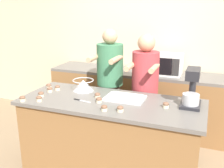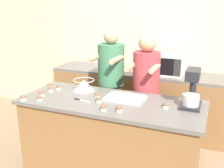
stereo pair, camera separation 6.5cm
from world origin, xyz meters
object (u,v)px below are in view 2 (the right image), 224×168
Objects in this scene: cupcake_1 at (98,95)px; cupcake_6 at (23,98)px; mixing_bowl at (84,85)px; cupcake_5 at (42,94)px; cupcake_2 at (39,98)px; cupcake_0 at (50,86)px; microwave_oven at (168,64)px; cupcake_10 at (58,87)px; baking_tray at (125,98)px; cupcake_4 at (51,89)px; cupcake_8 at (165,105)px; cupcake_3 at (103,108)px; person_right at (145,93)px; cupcake_7 at (119,109)px; person_left at (111,88)px; knife at (81,100)px; stand_mixer at (192,90)px.

cupcake_1 is 1.00× the size of cupcake_6.
mixing_bowl is 3.96× the size of cupcake_5.
cupcake_0 is at bearing 110.78° from cupcake_2.
mixing_bowl reaches higher than cupcake_2.
cupcake_10 is (-1.13, -1.13, -0.15)m from microwave_oven.
baking_tray is 1.02m from cupcake_0.
cupcake_4 is at bearing -114.70° from cupcake_10.
baking_tray is at bearing 168.39° from cupcake_8.
cupcake_3 is at bearing -102.23° from microwave_oven.
person_right is 6.10× the size of mixing_bowl.
cupcake_8 is (0.22, -1.25, -0.15)m from microwave_oven.
cupcake_7 is at bearing -79.47° from baking_tray.
person_right is 24.16× the size of cupcake_5.
person_left is 6.28× the size of mixing_bowl.
microwave_oven is at bearing 41.44° from cupcake_0.
cupcake_0 is at bearing 89.52° from cupcake_6.
cupcake_4 is (-0.49, 0.14, 0.03)m from knife.
mixing_bowl reaches higher than cupcake_1.
person_left is 0.80m from cupcake_4.
baking_tray is (-0.10, -0.49, 0.09)m from person_right.
mixing_bowl is 0.37m from knife.
stand_mixer is at bearing 29.38° from cupcake_3.
person_right is 24.16× the size of cupcake_10.
cupcake_0 is (-0.45, -0.08, -0.04)m from mixing_bowl.
cupcake_1 is at bearing -8.57° from cupcake_10.
cupcake_5 and cupcake_8 have the same top height.
person_right is 3.44× the size of microwave_oven.
person_left reaches higher than cupcake_1.
stand_mixer is 0.72m from baking_tray.
cupcake_3 is at bearing -24.81° from cupcake_0.
cupcake_0 and cupcake_10 have the same top height.
stand_mixer is 6.09× the size of cupcake_3.
cupcake_8 is at bearing 33.07° from cupcake_7.
cupcake_4 is at bearing 179.28° from cupcake_8.
person_right is 24.16× the size of cupcake_0.
cupcake_3 is at bearing -20.57° from cupcake_4.
cupcake_7 is (0.07, -0.36, 0.01)m from baking_tray.
cupcake_2 is 1.00× the size of cupcake_6.
cupcake_8 is (1.39, -0.02, 0.00)m from cupcake_4.
cupcake_10 is (0.04, 0.28, 0.00)m from cupcake_5.
cupcake_3 is 0.16m from cupcake_7.
cupcake_6 is 1.00× the size of cupcake_8.
mixing_bowl is 1.06m from cupcake_8.
person_right reaches higher than cupcake_1.
cupcake_4 is 0.39m from cupcake_6.
cupcake_2 is 1.00× the size of cupcake_5.
person_left reaches higher than cupcake_5.
knife is at bearing -15.90° from cupcake_4.
mixing_bowl is 3.96× the size of cupcake_7.
cupcake_0 and cupcake_6 have the same top height.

